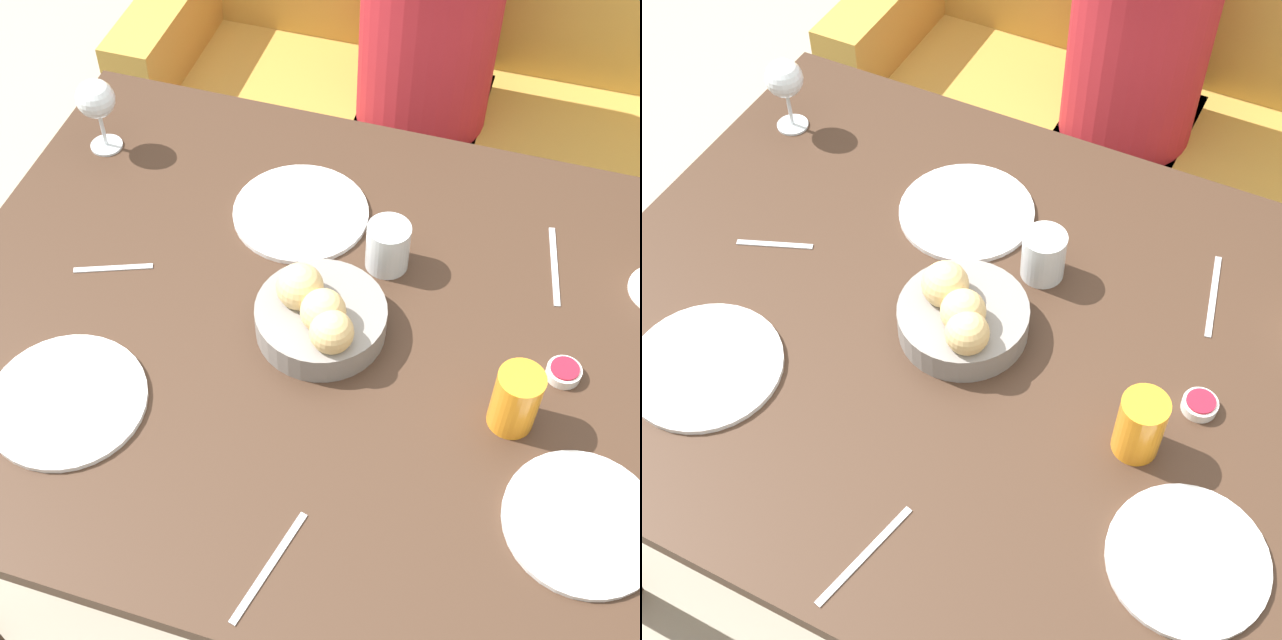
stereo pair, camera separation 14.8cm
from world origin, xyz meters
The scene contains 15 objects.
ground_plane centered at (0.00, 0.00, 0.00)m, with size 10.00×10.00×0.00m, color #A89E89.
dining_table centered at (0.00, 0.00, 0.69)m, with size 1.43×1.08×0.78m.
couch centered at (0.03, 1.21, 0.31)m, with size 1.87×0.70×0.86m.
seated_person centered at (-0.09, 1.06, 0.52)m, with size 0.35×0.45×1.22m.
bread_basket centered at (-0.05, -0.01, 0.82)m, with size 0.22×0.22×0.12m.
plate_near_left centered at (-0.39, -0.26, 0.78)m, with size 0.26×0.26×0.01m.
plate_near_right centered at (0.42, -0.23, 0.78)m, with size 0.23×0.23×0.01m.
plate_far_center centered at (-0.17, 0.25, 0.78)m, with size 0.26×0.26×0.01m.
juice_glass centered at (0.29, -0.09, 0.84)m, with size 0.07×0.07×0.12m.
water_tumbler centered at (0.02, 0.18, 0.82)m, with size 0.08×0.08×0.09m.
wine_glass centered at (-0.60, 0.32, 0.89)m, with size 0.08×0.08×0.16m.
jam_bowl_berry centered at (0.35, 0.02, 0.79)m, with size 0.06×0.06×0.02m.
fork_silver centered at (0.01, -0.42, 0.78)m, with size 0.06×0.18×0.00m.
knife_silver centered at (0.31, 0.26, 0.78)m, with size 0.05×0.19×0.00m.
spoon_coffee centered at (-0.44, 0.02, 0.78)m, with size 0.13×0.06×0.00m.
Camera 2 is at (0.36, -0.82, 1.97)m, focal length 50.00 mm.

